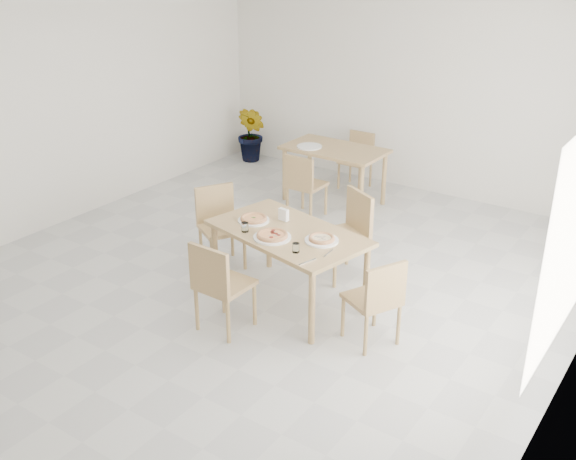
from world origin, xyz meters
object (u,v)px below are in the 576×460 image
Objects in this scene: chair_back_n at (358,156)px; pizza_mushroom at (322,238)px; main_table at (288,239)px; napkin_holder at (284,215)px; chair_north at (349,228)px; plate_pepperoni at (272,237)px; tumbler_a at (245,227)px; tumbler_b at (296,248)px; pizza_pepperoni at (272,235)px; chair_east at (377,297)px; chair_west at (219,220)px; plate_empty at (309,146)px; plate_mushroom at (322,240)px; potted_plant at (252,134)px; chair_south at (218,281)px; plate_margherita at (254,220)px; pizza_margherita at (254,218)px; second_table at (334,155)px; chair_back_s at (303,182)px.

pizza_mushroom is at bearing -66.55° from chair_back_n.
main_table is 12.91× the size of napkin_holder.
chair_north is 1.09m from plate_pepperoni.
tumbler_a reaches higher than tumbler_b.
napkin_holder is at bearing 109.97° from pizza_pepperoni.
chair_east is (1.06, -0.19, -0.19)m from main_table.
plate_empty is at bearing 35.46° from chair_west.
plate_mushroom is 3.44× the size of tumbler_a.
potted_plant is (-3.32, 3.30, -0.34)m from pizza_mushroom.
main_table is at bearing -72.36° from chair_back_n.
tumbler_a is at bearing -62.07° from chair_east.
chair_south reaches higher than chair_east.
chair_west is at bearing 169.03° from pizza_mushroom.
plate_margherita is 1.01× the size of pizza_pepperoni.
potted_plant is (-2.91, 3.50, -0.34)m from pizza_pepperoni.
tumbler_b is (0.31, -0.33, 0.12)m from main_table.
chair_north reaches higher than tumbler_a.
pizza_mushroom reaches higher than plate_pepperoni.
napkin_holder is at bearing 161.44° from plate_mushroom.
plate_margherita is at bearing 0.00° from pizza_margherita.
chair_north is 2.15m from plate_empty.
napkin_holder is 0.10× the size of second_table.
potted_plant is at bearing 135.22° from pizza_mushroom.
chair_west is at bearing 158.59° from plate_margherita.
napkin_holder is at bearing -48.31° from potted_plant.
pizza_margherita reaches higher than plate_empty.
plate_margherita is (-0.61, -0.83, 0.23)m from chair_north.
plate_mushroom is at bearing -1.37° from pizza_margherita.
chair_north is 1.22m from tumbler_a.
pizza_pepperoni is (1.06, -0.48, 0.28)m from chair_west.
pizza_pepperoni is at bearing 0.00° from plate_pepperoni.
chair_north reaches higher than chair_back_n.
main_table is 0.40m from pizza_mushroom.
pizza_pepperoni is at bearing -85.72° from main_table.
pizza_mushroom is (0.00, 0.00, 0.02)m from plate_mushroom.
pizza_margherita is 0.95× the size of pizza_mushroom.
tumbler_a is at bearing -175.21° from plate_pepperoni.
second_table is (0.09, 2.25, 0.15)m from chair_west.
chair_north reaches higher than pizza_mushroom.
plate_empty is 0.37× the size of potted_plant.
plate_mushroom is (-0.68, 0.18, 0.28)m from chair_east.
plate_mushroom reaches higher than main_table.
pizza_mushroom is at bearing 0.00° from plate_mushroom.
tumbler_a is 0.65m from tumbler_b.
tumbler_a is at bearing 109.03° from chair_back_s.
tumbler_b is at bearing -19.46° from plate_pepperoni.
tumbler_b is 4.88m from potted_plant.
napkin_holder is (-0.48, 0.50, 0.02)m from tumbler_b.
chair_north is (0.20, 0.83, -0.14)m from main_table.
chair_back_n is at bearing -122.33° from chair_east.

